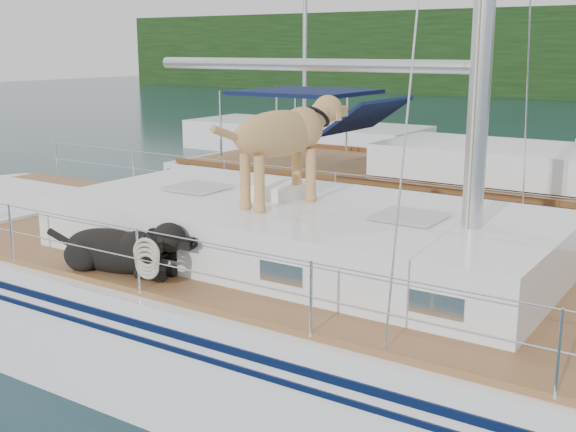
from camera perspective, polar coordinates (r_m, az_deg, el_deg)
The scene contains 4 objects.
ground at distance 8.42m, azimuth -3.65°, elevation -10.49°, with size 120.00×120.00×0.00m, color black.
main_sailboat at distance 8.10m, azimuth -3.22°, elevation -6.22°, with size 12.00×3.80×14.01m.
neighbor_sailboat at distance 13.48m, azimuth 13.37°, elevation 1.06°, with size 11.00×3.50×13.30m.
bg_boat_west at distance 23.97m, azimuth 1.30°, elevation 6.16°, with size 8.00×3.00×11.65m.
Camera 1 is at (4.69, -6.12, 3.38)m, focal length 45.00 mm.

